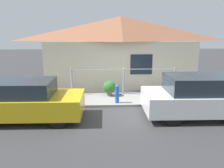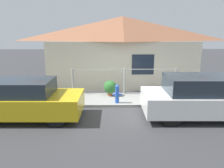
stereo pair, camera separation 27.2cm
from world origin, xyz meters
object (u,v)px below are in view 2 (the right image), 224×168
(car_right, at_px, (203,97))
(potted_plant_near_hydrant, at_px, (110,87))
(car_left, at_px, (26,100))
(fire_hydrant, at_px, (117,93))

(car_right, distance_m, potted_plant_near_hydrant, 4.02)
(car_left, xyz_separation_m, car_right, (6.13, 0.00, 0.05))
(car_left, distance_m, potted_plant_near_hydrant, 3.79)
(car_left, relative_size, potted_plant_near_hydrant, 5.39)
(car_left, relative_size, car_right, 0.88)
(car_right, relative_size, fire_hydrant, 5.57)
(car_right, height_order, potted_plant_near_hydrant, car_right)
(potted_plant_near_hydrant, bearing_deg, fire_hydrant, -75.72)
(car_right, bearing_deg, car_left, -178.78)
(potted_plant_near_hydrant, bearing_deg, car_left, -140.57)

